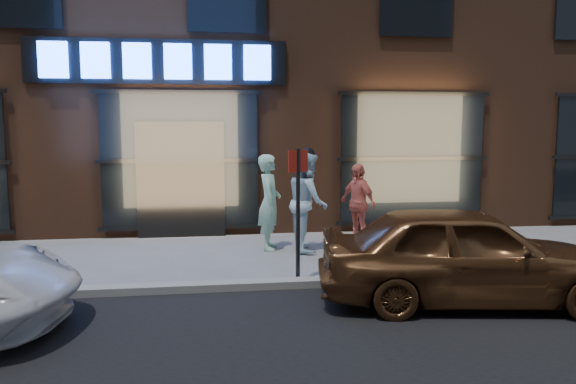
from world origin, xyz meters
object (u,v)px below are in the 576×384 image
man_bowtie (269,202)px  passerby (358,203)px  sign_post (298,203)px  man_cap (307,202)px  gold_sedan (467,254)px

man_bowtie → passerby: bearing=-70.1°
man_bowtie → sign_post: sign_post is taller
man_cap → gold_sedan: bearing=-153.7°
man_cap → passerby: (1.11, 0.58, -0.14)m
passerby → sign_post: bearing=-58.9°
passerby → gold_sedan: passerby is taller
man_cap → sign_post: bearing=167.6°
gold_sedan → sign_post: bearing=67.6°
man_bowtie → man_cap: (0.69, -0.21, 0.03)m
man_bowtie → man_cap: man_cap is taller
man_cap → gold_sedan: man_cap is taller
man_bowtie → gold_sedan: 4.19m
man_bowtie → passerby: 1.84m
man_cap → passerby: size_ratio=1.17×
sign_post → man_cap: bearing=54.1°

